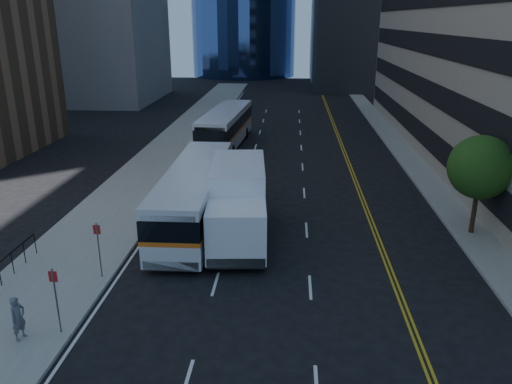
% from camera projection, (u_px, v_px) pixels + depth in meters
% --- Properties ---
extents(ground, '(160.00, 160.00, 0.00)m').
position_uv_depth(ground, '(299.00, 313.00, 18.99)').
color(ground, black).
rests_on(ground, ground).
extents(sidewalk_west, '(5.00, 90.00, 0.15)m').
position_uv_depth(sidewalk_west, '(174.00, 147.00, 43.22)').
color(sidewalk_west, gray).
rests_on(sidewalk_west, ground).
extents(sidewalk_east, '(2.00, 90.00, 0.15)m').
position_uv_depth(sidewalk_east, '(403.00, 151.00, 41.92)').
color(sidewalk_east, gray).
rests_on(sidewalk_east, ground).
extents(street_tree, '(3.20, 3.20, 5.10)m').
position_uv_depth(street_tree, '(481.00, 167.00, 24.73)').
color(street_tree, '#332114').
rests_on(street_tree, sidewalk_east).
extents(bus_front, '(2.77, 12.22, 3.15)m').
position_uv_depth(bus_front, '(195.00, 194.00, 26.74)').
color(bus_front, silver).
rests_on(bus_front, ground).
extents(bus_rear, '(3.55, 12.36, 3.15)m').
position_uv_depth(bus_rear, '(226.00, 127.00, 43.54)').
color(bus_rear, silver).
rests_on(bus_rear, ground).
extents(box_truck, '(3.27, 7.94, 3.71)m').
position_uv_depth(box_truck, '(238.00, 202.00, 24.86)').
color(box_truck, white).
rests_on(box_truck, ground).
extents(pedestrian, '(0.53, 0.67, 1.61)m').
position_uv_depth(pedestrian, '(18.00, 318.00, 17.00)').
color(pedestrian, '#5C5C63').
rests_on(pedestrian, sidewalk_west).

